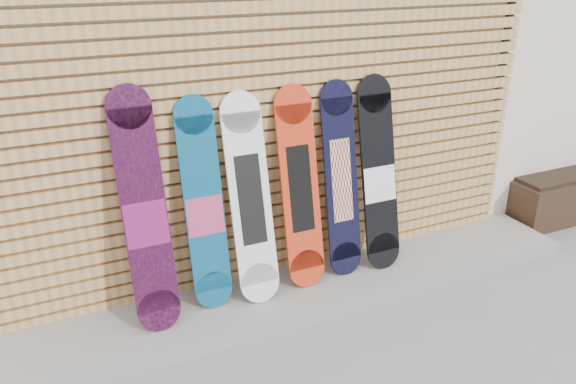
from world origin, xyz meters
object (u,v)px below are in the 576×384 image
object	(u,v)px
snowboard_0	(145,214)
snowboard_1	(204,207)
planter_box	(558,197)
snowboard_5	(379,176)
snowboard_2	(250,200)
snowboard_3	(300,189)
snowboard_4	(341,180)

from	to	relation	value
snowboard_0	snowboard_1	xyz separation A→B (m)	(0.40, 0.05, -0.05)
planter_box	snowboard_5	bearing A→B (deg)	-177.30
snowboard_1	snowboard_5	bearing A→B (deg)	-1.11
snowboard_2	snowboard_5	bearing A→B (deg)	0.60
snowboard_3	snowboard_4	size ratio (longest dim) A/B	1.00
snowboard_2	snowboard_3	world-z (taller)	snowboard_3
snowboard_2	snowboard_1	bearing A→B (deg)	173.28
planter_box	snowboard_5	xyz separation A→B (m)	(-2.15, -0.10, 0.61)
snowboard_4	snowboard_5	distance (m)	0.32
snowboard_3	snowboard_5	distance (m)	0.66
snowboard_4	snowboard_5	world-z (taller)	snowboard_5
snowboard_1	snowboard_5	world-z (taller)	snowboard_5
snowboard_1	snowboard_2	bearing A→B (deg)	-6.72
snowboard_3	snowboard_2	bearing A→B (deg)	-176.89
snowboard_1	snowboard_4	world-z (taller)	snowboard_4
snowboard_1	planter_box	bearing A→B (deg)	1.23
snowboard_1	snowboard_3	size ratio (longest dim) A/B	1.00
planter_box	snowboard_3	xyz separation A→B (m)	(-2.81, -0.09, 0.62)
snowboard_2	snowboard_3	xyz separation A→B (m)	(0.39, 0.02, 0.00)
snowboard_0	snowboard_2	distance (m)	0.72
snowboard_1	snowboard_3	bearing A→B (deg)	-1.32
planter_box	snowboard_0	bearing A→B (deg)	-178.12
snowboard_4	planter_box	bearing A→B (deg)	1.77
snowboard_5	snowboard_1	bearing A→B (deg)	178.89
snowboard_3	snowboard_5	bearing A→B (deg)	-0.87
snowboard_0	snowboard_1	size ratio (longest dim) A/B	1.07
snowboard_1	snowboard_2	size ratio (longest dim) A/B	1.00
snowboard_0	snowboard_4	bearing A→B (deg)	2.07
planter_box	snowboard_5	distance (m)	2.24
snowboard_0	snowboard_3	distance (m)	1.11
snowboard_0	snowboard_2	bearing A→B (deg)	1.28
planter_box	snowboard_3	world-z (taller)	snowboard_3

